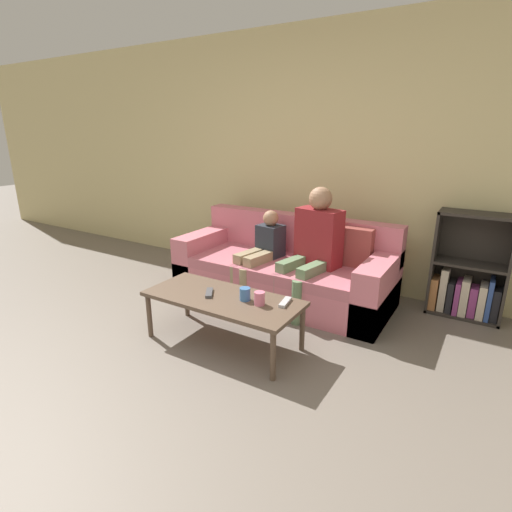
{
  "coord_description": "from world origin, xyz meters",
  "views": [
    {
      "loc": [
        1.57,
        -1.27,
        1.61
      ],
      "look_at": [
        -0.12,
        1.48,
        0.58
      ],
      "focal_mm": 28.0,
      "sensor_mm": 36.0,
      "label": 1
    }
  ],
  "objects": [
    {
      "name": "coffee_table",
      "position": [
        -0.1,
        0.97,
        0.36
      ],
      "size": [
        1.21,
        0.53,
        0.39
      ],
      "color": "brown",
      "rests_on": "ground_plane"
    },
    {
      "name": "tv_remote_0",
      "position": [
        -0.22,
        0.96,
        0.4
      ],
      "size": [
        0.13,
        0.17,
        0.02
      ],
      "rotation": [
        0.0,
        0.0,
        0.59
      ],
      "color": "#47474C",
      "rests_on": "coffee_table"
    },
    {
      "name": "cup_near",
      "position": [
        0.21,
        0.99,
        0.44
      ],
      "size": [
        0.08,
        0.08,
        0.1
      ],
      "color": "pink",
      "rests_on": "coffee_table"
    },
    {
      "name": "ground_plane",
      "position": [
        0.0,
        0.0,
        0.0
      ],
      "size": [
        22.0,
        22.0,
        0.0
      ],
      "primitive_type": "plane",
      "color": "#70665B"
    },
    {
      "name": "cup_far",
      "position": [
        0.08,
        1.01,
        0.44
      ],
      "size": [
        0.08,
        0.08,
        0.1
      ],
      "color": "#3D70B2",
      "rests_on": "coffee_table"
    },
    {
      "name": "person_child",
      "position": [
        -0.32,
        1.9,
        0.48
      ],
      "size": [
        0.33,
        0.63,
        0.86
      ],
      "rotation": [
        0.0,
        0.0,
        -0.17
      ],
      "color": "#9E8966",
      "rests_on": "ground_plane"
    },
    {
      "name": "couch",
      "position": [
        -0.13,
        2.03,
        0.27
      ],
      "size": [
        2.09,
        0.86,
        0.78
      ],
      "color": "#D1707F",
      "rests_on": "ground_plane"
    },
    {
      "name": "person_adult",
      "position": [
        0.2,
        1.96,
        0.64
      ],
      "size": [
        0.48,
        0.66,
        1.12
      ],
      "rotation": [
        0.0,
        0.0,
        -0.2
      ],
      "color": "#66845B",
      "rests_on": "ground_plane"
    },
    {
      "name": "wall_back",
      "position": [
        0.0,
        2.68,
        1.3
      ],
      "size": [
        12.0,
        0.06,
        2.6
      ],
      "color": "beige",
      "rests_on": "ground_plane"
    },
    {
      "name": "tv_remote_1",
      "position": [
        0.36,
        1.11,
        0.4
      ],
      "size": [
        0.08,
        0.18,
        0.02
      ],
      "rotation": [
        0.0,
        0.0,
        0.16
      ],
      "color": "#B7B7BC",
      "rests_on": "coffee_table"
    },
    {
      "name": "bookshelf",
      "position": [
        1.44,
        2.52,
        0.34
      ],
      "size": [
        0.6,
        0.28,
        0.94
      ],
      "color": "#332D28",
      "rests_on": "ground_plane"
    }
  ]
}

